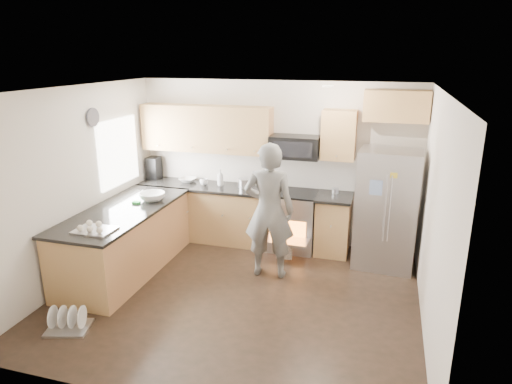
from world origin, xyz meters
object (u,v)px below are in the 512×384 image
(refrigerator, at_px, (387,209))
(person, at_px, (269,211))
(stove_range, at_px, (292,207))
(dish_rack, at_px, (68,323))

(refrigerator, bearing_deg, person, -149.91)
(refrigerator, bearing_deg, stove_range, 174.19)
(stove_range, relative_size, dish_rack, 3.29)
(stove_range, relative_size, person, 0.95)
(refrigerator, xyz_separation_m, person, (-1.54, -0.76, 0.08))
(stove_range, xyz_separation_m, person, (-0.12, -1.00, 0.27))
(dish_rack, bearing_deg, person, 46.58)
(stove_range, bearing_deg, refrigerator, -9.70)
(person, relative_size, dish_rack, 3.47)
(person, height_order, dish_rack, person)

